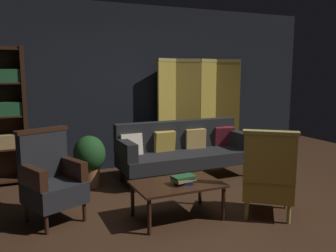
# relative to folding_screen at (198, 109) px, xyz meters

# --- Properties ---
(ground_plane) EXTENTS (10.00, 10.00, 0.00)m
(ground_plane) POSITION_rel_folding_screen_xyz_m (-1.26, -2.25, -0.99)
(ground_plane) COLOR #331E11
(back_wall) EXTENTS (7.20, 0.10, 2.80)m
(back_wall) POSITION_rel_folding_screen_xyz_m (-1.26, 0.20, 0.41)
(back_wall) COLOR black
(back_wall) RESTS_ON ground_plane
(folding_screen) EXTENTS (1.69, 0.26, 1.90)m
(folding_screen) POSITION_rel_folding_screen_xyz_m (0.00, 0.00, 0.00)
(folding_screen) COLOR #B29338
(folding_screen) RESTS_ON ground_plane
(velvet_couch) EXTENTS (2.12, 0.78, 0.88)m
(velvet_couch) POSITION_rel_folding_screen_xyz_m (-0.71, -0.79, -0.53)
(velvet_couch) COLOR black
(velvet_couch) RESTS_ON ground_plane
(coffee_table) EXTENTS (1.00, 0.64, 0.42)m
(coffee_table) POSITION_rel_folding_screen_xyz_m (-1.50, -2.25, -0.61)
(coffee_table) COLOR black
(coffee_table) RESTS_ON ground_plane
(armchair_gilt_accent) EXTENTS (0.81, 0.81, 1.04)m
(armchair_gilt_accent) POSITION_rel_folding_screen_xyz_m (-0.51, -2.62, -0.50)
(armchair_gilt_accent) COLOR tan
(armchair_gilt_accent) RESTS_ON ground_plane
(armchair_wing_left) EXTENTS (0.75, 0.75, 1.04)m
(armchair_wing_left) POSITION_rel_folding_screen_xyz_m (-2.82, -1.71, -0.50)
(armchair_wing_left) COLOR black
(armchair_wing_left) RESTS_ON ground_plane
(potted_plant) EXTENTS (0.46, 0.46, 0.76)m
(potted_plant) POSITION_rel_folding_screen_xyz_m (-2.17, -0.69, -0.55)
(potted_plant) COLOR brown
(potted_plant) RESTS_ON ground_plane
(book_navy_cloth) EXTENTS (0.22, 0.19, 0.03)m
(book_navy_cloth) POSITION_rel_folding_screen_xyz_m (-1.45, -2.30, -0.55)
(book_navy_cloth) COLOR navy
(book_navy_cloth) RESTS_ON coffee_table
(book_tan_leather) EXTENTS (0.28, 0.20, 0.03)m
(book_tan_leather) POSITION_rel_folding_screen_xyz_m (-1.45, -2.30, -0.51)
(book_tan_leather) COLOR #9E7A47
(book_tan_leather) RESTS_ON book_navy_cloth
(book_green_cloth) EXTENTS (0.28, 0.18, 0.03)m
(book_green_cloth) POSITION_rel_folding_screen_xyz_m (-1.45, -2.30, -0.48)
(book_green_cloth) COLOR #1E4C28
(book_green_cloth) RESTS_ON book_tan_leather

